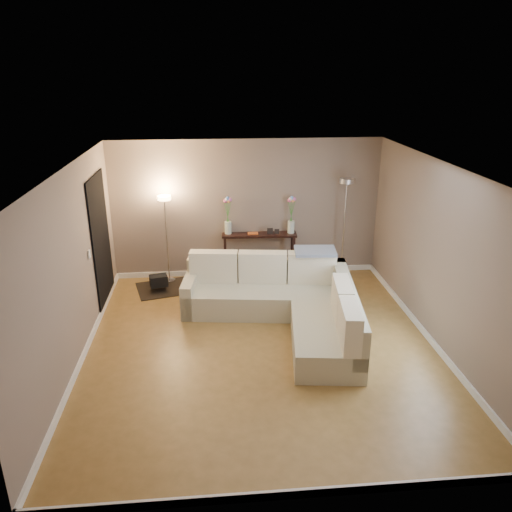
{
  "coord_description": "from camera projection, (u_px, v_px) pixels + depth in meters",
  "views": [
    {
      "loc": [
        -0.65,
        -6.26,
        3.78
      ],
      "look_at": [
        0.0,
        0.8,
        1.1
      ],
      "focal_mm": 35.0,
      "sensor_mm": 36.0,
      "label": 1
    }
  ],
  "objects": [
    {
      "name": "floor_lamp_unlit",
      "position": [
        345.0,
        209.0,
        9.17
      ],
      "size": [
        0.32,
        0.32,
        1.92
      ],
      "color": "silver",
      "rests_on": "floor"
    },
    {
      "name": "throw_blanket",
      "position": [
        315.0,
        251.0,
        8.19
      ],
      "size": [
        0.7,
        0.44,
        0.09
      ],
      "primitive_type": "cube",
      "rotation": [
        0.1,
        0.0,
        -0.08
      ],
      "color": "gray",
      "rests_on": "sectional_sofa"
    },
    {
      "name": "table_decor",
      "position": [
        259.0,
        233.0,
        9.36
      ],
      "size": [
        0.59,
        0.14,
        0.14
      ],
      "color": "#CA5A23",
      "rests_on": "console_table"
    },
    {
      "name": "wall_left",
      "position": [
        72.0,
        269.0,
        6.55
      ],
      "size": [
        0.02,
        5.5,
        2.6
      ],
      "primitive_type": "cube",
      "color": "gray",
      "rests_on": "ground"
    },
    {
      "name": "baseboard_right",
      "position": [
        427.0,
        335.0,
        7.42
      ],
      "size": [
        0.03,
        5.5,
        0.1
      ],
      "primitive_type": "cube",
      "color": "white",
      "rests_on": "ground"
    },
    {
      "name": "baseboard_back",
      "position": [
        247.0,
        271.0,
        9.76
      ],
      "size": [
        5.0,
        0.03,
        0.1
      ],
      "primitive_type": "cube",
      "color": "white",
      "rests_on": "ground"
    },
    {
      "name": "floor_lamp_lit",
      "position": [
        166.0,
        222.0,
        9.03
      ],
      "size": [
        0.28,
        0.28,
        1.65
      ],
      "color": "silver",
      "rests_on": "floor"
    },
    {
      "name": "flower_vase_left",
      "position": [
        228.0,
        219.0,
        9.28
      ],
      "size": [
        0.16,
        0.14,
        0.74
      ],
      "color": "silver",
      "rests_on": "console_table"
    },
    {
      "name": "ceiling",
      "position": [
        262.0,
        167.0,
        6.3
      ],
      "size": [
        5.0,
        5.5,
        0.01
      ],
      "primitive_type": "cube",
      "color": "white",
      "rests_on": "ground"
    },
    {
      "name": "doorway",
      "position": [
        101.0,
        242.0,
        8.21
      ],
      "size": [
        0.02,
        1.2,
        2.2
      ],
      "primitive_type": "cube",
      "color": "black",
      "rests_on": "ground"
    },
    {
      "name": "flower_vase_right",
      "position": [
        291.0,
        218.0,
        9.32
      ],
      "size": [
        0.16,
        0.14,
        0.74
      ],
      "color": "silver",
      "rests_on": "console_table"
    },
    {
      "name": "baseboard_front",
      "position": [
        291.0,
        494.0,
        4.66
      ],
      "size": [
        5.0,
        0.03,
        0.1
      ],
      "primitive_type": "cube",
      "color": "white",
      "rests_on": "ground"
    },
    {
      "name": "black_bag",
      "position": [
        159.0,
        281.0,
        8.94
      ],
      "size": [
        0.35,
        0.28,
        0.2
      ],
      "primitive_type": "cube",
      "rotation": [
        0.0,
        0.0,
        0.25
      ],
      "color": "black",
      "rests_on": "charcoal_rug"
    },
    {
      "name": "floor",
      "position": [
        261.0,
        347.0,
        7.23
      ],
      "size": [
        5.0,
        5.5,
        0.01
      ],
      "primitive_type": "cube",
      "color": "olive",
      "rests_on": "ground"
    },
    {
      "name": "wall_back",
      "position": [
        246.0,
        209.0,
        9.34
      ],
      "size": [
        5.0,
        0.02,
        2.6
      ],
      "primitive_type": "cube",
      "color": "gray",
      "rests_on": "ground"
    },
    {
      "name": "switch_plate",
      "position": [
        89.0,
        254.0,
        7.38
      ],
      "size": [
        0.02,
        0.08,
        0.12
      ],
      "primitive_type": "cube",
      "color": "white",
      "rests_on": "ground"
    },
    {
      "name": "baseboard_left",
      "position": [
        85.0,
        352.0,
        7.0
      ],
      "size": [
        0.03,
        5.5,
        0.1
      ],
      "primitive_type": "cube",
      "color": "white",
      "rests_on": "ground"
    },
    {
      "name": "leaning_mirror",
      "position": [
        259.0,
        211.0,
        9.43
      ],
      "size": [
        0.99,
        0.1,
        0.77
      ],
      "color": "black",
      "rests_on": "console_table"
    },
    {
      "name": "console_table",
      "position": [
        255.0,
        252.0,
        9.54
      ],
      "size": [
        1.42,
        0.45,
        0.86
      ],
      "color": "black",
      "rests_on": "floor"
    },
    {
      "name": "wall_right",
      "position": [
        439.0,
        257.0,
        6.98
      ],
      "size": [
        0.02,
        5.5,
        2.6
      ],
      "primitive_type": "cube",
      "color": "gray",
      "rests_on": "ground"
    },
    {
      "name": "sectional_sofa",
      "position": [
        287.0,
        302.0,
        7.81
      ],
      "size": [
        2.75,
        2.86,
        0.94
      ],
      "color": "beige",
      "rests_on": "floor"
    },
    {
      "name": "charcoal_rug",
      "position": [
        168.0,
        288.0,
        9.13
      ],
      "size": [
        1.24,
        1.05,
        0.01
      ],
      "primitive_type": "cube",
      "rotation": [
        0.0,
        0.0,
        0.25
      ],
      "color": "black",
      "rests_on": "floor"
    },
    {
      "name": "wall_front",
      "position": [
        295.0,
        383.0,
        4.2
      ],
      "size": [
        5.0,
        0.02,
        2.6
      ],
      "primitive_type": "cube",
      "color": "gray",
      "rests_on": "ground"
    }
  ]
}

